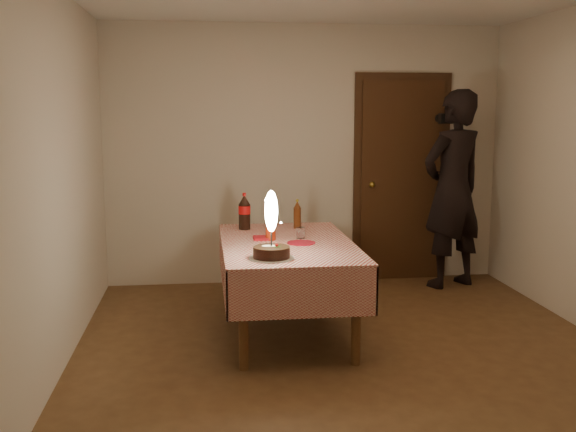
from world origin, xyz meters
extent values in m
cube|color=brown|center=(0.00, 0.00, 0.00)|extent=(4.00, 4.50, 0.01)
cube|color=beige|center=(0.00, 2.25, 1.30)|extent=(4.00, 0.04, 2.60)
cube|color=beige|center=(0.00, -2.25, 1.30)|extent=(4.00, 0.04, 2.60)
cube|color=beige|center=(-2.00, 0.00, 1.30)|extent=(0.04, 4.50, 2.60)
cube|color=#472814|center=(1.00, 2.22, 1.02)|extent=(0.85, 0.05, 2.05)
sphere|color=#B28C33|center=(0.68, 2.17, 1.00)|extent=(0.06, 0.06, 0.06)
cube|color=brown|center=(-0.38, 0.64, 0.70)|extent=(0.90, 1.60, 0.04)
cylinder|color=brown|center=(-0.77, -0.10, 0.34)|extent=(0.07, 0.07, 0.68)
cylinder|color=brown|center=(0.01, -0.10, 0.34)|extent=(0.07, 0.07, 0.68)
cylinder|color=brown|center=(-0.77, 1.38, 0.34)|extent=(0.07, 0.07, 0.68)
cylinder|color=brown|center=(0.01, 1.38, 0.34)|extent=(0.07, 0.07, 0.68)
cube|color=white|center=(-0.38, 0.64, 0.73)|extent=(1.02, 1.72, 0.01)
cube|color=white|center=(-0.38, -0.21, 0.55)|extent=(1.02, 0.01, 0.34)
cube|color=white|center=(-0.38, 1.49, 0.55)|extent=(1.02, 0.01, 0.34)
cube|color=white|center=(-0.89, 0.64, 0.55)|extent=(0.01, 1.72, 0.34)
cube|color=white|center=(0.12, 0.64, 0.55)|extent=(0.01, 1.72, 0.34)
cylinder|color=white|center=(-0.56, 0.07, 0.74)|extent=(0.32, 0.32, 0.01)
cylinder|color=black|center=(-0.56, 0.07, 0.78)|extent=(0.25, 0.25, 0.08)
cylinder|color=white|center=(-0.58, 0.09, 0.82)|extent=(0.07, 0.07, 0.00)
sphere|color=red|center=(-0.53, 0.06, 0.83)|extent=(0.02, 0.02, 0.02)
cube|color=#19721E|center=(-0.51, 0.05, 0.82)|extent=(0.02, 0.01, 0.00)
cube|color=#19721E|center=(-0.54, 0.05, 0.82)|extent=(0.01, 0.02, 0.00)
cylinder|color=#262628|center=(-0.56, 0.07, 0.88)|extent=(0.01, 0.01, 0.12)
ellipsoid|color=#FFF2BF|center=(-0.56, 0.07, 1.07)|extent=(0.09, 0.09, 0.29)
sphere|color=white|center=(-0.56, 0.07, 0.96)|extent=(0.04, 0.04, 0.04)
cylinder|color=red|center=(-0.28, 0.57, 0.74)|extent=(0.22, 0.22, 0.01)
cylinder|color=#A5250B|center=(-0.51, 0.73, 0.79)|extent=(0.08, 0.08, 0.10)
cylinder|color=silver|center=(-0.26, 0.77, 0.78)|extent=(0.07, 0.07, 0.09)
cube|color=#A9131C|center=(-0.56, 0.77, 0.75)|extent=(0.15, 0.15, 0.02)
cylinder|color=black|center=(-0.68, 1.23, 0.85)|extent=(0.10, 0.10, 0.22)
cylinder|color=red|center=(-0.68, 1.23, 0.91)|extent=(0.10, 0.10, 0.07)
cone|color=black|center=(-0.68, 1.23, 1.00)|extent=(0.10, 0.10, 0.08)
cylinder|color=red|center=(-0.68, 1.23, 1.04)|extent=(0.03, 0.03, 0.02)
cylinder|color=#50240D|center=(-0.44, 1.35, 0.83)|extent=(0.06, 0.06, 0.18)
cone|color=#50240D|center=(-0.44, 1.35, 0.95)|extent=(0.06, 0.06, 0.06)
cylinder|color=olive|center=(-0.44, 1.35, 0.98)|extent=(0.02, 0.02, 0.02)
cylinder|color=#50240D|center=(-0.22, 1.22, 0.83)|extent=(0.06, 0.06, 0.18)
cone|color=#50240D|center=(-0.22, 1.22, 0.95)|extent=(0.06, 0.06, 0.06)
cylinder|color=olive|center=(-0.22, 1.22, 0.98)|extent=(0.02, 0.02, 0.02)
imported|color=black|center=(1.42, 1.85, 0.98)|extent=(0.84, 0.71, 1.95)
cube|color=black|center=(1.36, 1.97, 1.67)|extent=(0.16, 0.13, 0.10)
cylinder|color=black|center=(1.33, 2.04, 1.67)|extent=(0.10, 0.10, 0.08)
camera|label=1|loc=(-1.02, -4.49, 1.78)|focal=42.00mm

